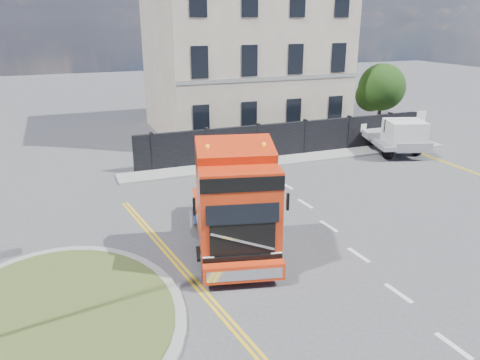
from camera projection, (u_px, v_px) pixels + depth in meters
name	position (u px, v px, depth m)	size (l,w,h in m)	color
ground	(255.00, 234.00, 17.47)	(120.00, 120.00, 0.00)	#424244
traffic_island	(56.00, 319.00, 12.40)	(6.80, 6.80, 0.17)	gray
hoarding_fence	(298.00, 139.00, 27.31)	(18.80, 0.25, 2.00)	black
georgian_building	(242.00, 47.00, 32.18)	(12.30, 10.30, 12.80)	beige
tree	(379.00, 89.00, 32.06)	(3.20, 3.20, 4.80)	#382619
pavement_far	(296.00, 159.00, 26.64)	(20.00, 1.60, 0.12)	gray
truck	(235.00, 206.00, 15.44)	(3.86, 6.89, 3.90)	black
flatbed_pickup	(397.00, 135.00, 27.38)	(3.50, 5.61, 2.15)	gray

